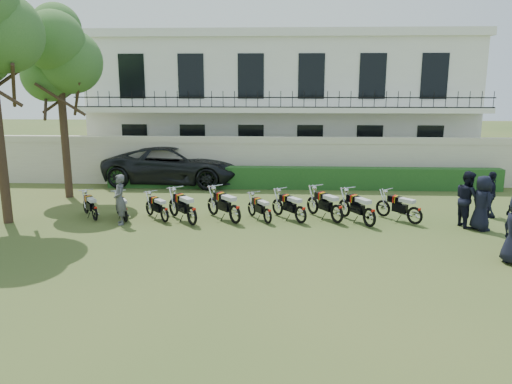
# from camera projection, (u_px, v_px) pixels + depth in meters

# --- Properties ---
(ground) EXTENTS (100.00, 100.00, 0.00)m
(ground) POSITION_uv_depth(u_px,v_px,m) (280.00, 235.00, 16.05)
(ground) COLOR #354F1F
(ground) RESTS_ON ground
(perimeter_wall) EXTENTS (30.00, 0.35, 2.30)m
(perimeter_wall) POSITION_uv_depth(u_px,v_px,m) (280.00, 161.00, 23.60)
(perimeter_wall) COLOR beige
(perimeter_wall) RESTS_ON ground
(hedge) EXTENTS (18.00, 0.60, 1.00)m
(hedge) POSITION_uv_depth(u_px,v_px,m) (302.00, 178.00, 22.92)
(hedge) COLOR #174119
(hedge) RESTS_ON ground
(building) EXTENTS (20.40, 9.60, 7.40)m
(building) POSITION_uv_depth(u_px,v_px,m) (281.00, 102.00, 28.87)
(building) COLOR white
(building) RESTS_ON ground
(tree_west_near) EXTENTS (3.40, 3.20, 7.90)m
(tree_west_near) POSITION_uv_depth(u_px,v_px,m) (59.00, 55.00, 20.07)
(tree_west_near) COLOR #473323
(tree_west_near) RESTS_ON ground
(motorcycle_0) EXTENTS (1.07, 1.44, 0.94)m
(motorcycle_0) POSITION_uv_depth(u_px,v_px,m) (95.00, 209.00, 17.53)
(motorcycle_0) COLOR black
(motorcycle_0) RESTS_ON ground
(motorcycle_1) EXTENTS (0.92, 1.54, 0.94)m
(motorcycle_1) POSITION_uv_depth(u_px,v_px,m) (125.00, 211.00, 17.33)
(motorcycle_1) COLOR black
(motorcycle_1) RESTS_ON ground
(motorcycle_2) EXTENTS (1.18, 1.37, 0.94)m
(motorcycle_2) POSITION_uv_depth(u_px,v_px,m) (164.00, 211.00, 17.33)
(motorcycle_2) COLOR black
(motorcycle_2) RESTS_ON ground
(motorcycle_3) EXTENTS (1.34, 1.70, 1.13)m
(motorcycle_3) POSITION_uv_depth(u_px,v_px,m) (192.00, 211.00, 16.93)
(motorcycle_3) COLOR black
(motorcycle_3) RESTS_ON ground
(motorcycle_4) EXTENTS (1.41, 1.69, 1.15)m
(motorcycle_4) POSITION_uv_depth(u_px,v_px,m) (235.00, 210.00, 17.11)
(motorcycle_4) COLOR black
(motorcycle_4) RESTS_ON ground
(motorcycle_5) EXTENTS (0.95, 1.50, 0.93)m
(motorcycle_5) POSITION_uv_depth(u_px,v_px,m) (268.00, 212.00, 17.16)
(motorcycle_5) COLOR black
(motorcycle_5) RESTS_ON ground
(motorcycle_6) EXTENTS (1.25, 1.58, 1.05)m
(motorcycle_6) POSITION_uv_depth(u_px,v_px,m) (301.00, 210.00, 17.17)
(motorcycle_6) COLOR black
(motorcycle_6) RESTS_ON ground
(motorcycle_7) EXTENTS (1.19, 1.80, 1.13)m
(motorcycle_7) POSITION_uv_depth(u_px,v_px,m) (337.00, 209.00, 17.17)
(motorcycle_7) COLOR black
(motorcycle_7) RESTS_ON ground
(motorcycle_8) EXTENTS (1.10, 1.86, 1.13)m
(motorcycle_8) POSITION_uv_depth(u_px,v_px,m) (370.00, 213.00, 16.73)
(motorcycle_8) COLOR black
(motorcycle_8) RESTS_ON ground
(motorcycle_9) EXTENTS (1.36, 1.51, 1.06)m
(motorcycle_9) POSITION_uv_depth(u_px,v_px,m) (415.00, 211.00, 17.04)
(motorcycle_9) COLOR black
(motorcycle_9) RESTS_ON ground
(suv) EXTENTS (6.80, 3.50, 1.83)m
(suv) POSITION_uv_depth(u_px,v_px,m) (175.00, 165.00, 24.00)
(suv) COLOR black
(suv) RESTS_ON ground
(inspector) EXTENTS (0.63, 0.75, 1.74)m
(inspector) POSITION_uv_depth(u_px,v_px,m) (120.00, 200.00, 17.08)
(inspector) COLOR #56565B
(inspector) RESTS_ON ground
(officer_3) EXTENTS (0.80, 1.02, 1.84)m
(officer_3) POSITION_uv_depth(u_px,v_px,m) (482.00, 203.00, 16.39)
(officer_3) COLOR black
(officer_3) RESTS_ON ground
(officer_4) EXTENTS (0.86, 1.03, 1.91)m
(officer_4) POSITION_uv_depth(u_px,v_px,m) (467.00, 199.00, 16.80)
(officer_4) COLOR black
(officer_4) RESTS_ON ground
(officer_5) EXTENTS (0.61, 1.05, 1.68)m
(officer_5) POSITION_uv_depth(u_px,v_px,m) (491.00, 195.00, 17.99)
(officer_5) COLOR black
(officer_5) RESTS_ON ground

